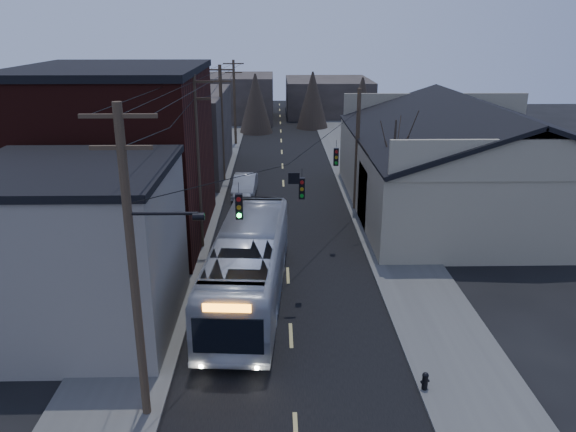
# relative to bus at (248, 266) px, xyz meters

# --- Properties ---
(road_surface) EXTENTS (9.00, 110.00, 0.02)m
(road_surface) POSITION_rel_bus_xyz_m (1.91, 18.73, -1.79)
(road_surface) COLOR black
(road_surface) RESTS_ON ground
(sidewalk_left) EXTENTS (4.00, 110.00, 0.12)m
(sidewalk_left) POSITION_rel_bus_xyz_m (-4.59, 18.73, -1.74)
(sidewalk_left) COLOR #474744
(sidewalk_left) RESTS_ON ground
(sidewalk_right) EXTENTS (4.00, 110.00, 0.12)m
(sidewalk_right) POSITION_rel_bus_xyz_m (8.41, 18.73, -1.74)
(sidewalk_right) COLOR #474744
(sidewalk_right) RESTS_ON ground
(building_clapboard) EXTENTS (8.00, 8.00, 7.00)m
(building_clapboard) POSITION_rel_bus_xyz_m (-7.09, -2.27, 1.70)
(building_clapboard) COLOR slate
(building_clapboard) RESTS_ON ground
(building_brick) EXTENTS (10.00, 12.00, 10.00)m
(building_brick) POSITION_rel_bus_xyz_m (-8.09, 8.73, 3.20)
(building_brick) COLOR black
(building_brick) RESTS_ON ground
(building_left_far) EXTENTS (9.00, 14.00, 7.00)m
(building_left_far) POSITION_rel_bus_xyz_m (-7.59, 24.73, 1.70)
(building_left_far) COLOR #302A26
(building_left_far) RESTS_ON ground
(warehouse) EXTENTS (16.16, 20.60, 7.73)m
(warehouse) POSITION_rel_bus_xyz_m (14.91, 13.73, 0.90)
(warehouse) COLOR gray
(warehouse) RESTS_ON ground
(building_far_left) EXTENTS (10.00, 12.00, 6.00)m
(building_far_left) POSITION_rel_bus_xyz_m (-4.09, 53.73, 1.20)
(building_far_left) COLOR #302A26
(building_far_left) RESTS_ON ground
(building_far_right) EXTENTS (12.00, 14.00, 5.00)m
(building_far_right) POSITION_rel_bus_xyz_m (8.91, 58.73, 0.70)
(building_far_right) COLOR #302A26
(building_far_right) RESTS_ON ground
(bare_tree) EXTENTS (0.40, 0.40, 7.20)m
(bare_tree) POSITION_rel_bus_xyz_m (8.41, 8.73, 1.80)
(bare_tree) COLOR black
(bare_tree) RESTS_ON ground
(utility_lines) EXTENTS (11.24, 45.28, 10.50)m
(utility_lines) POSITION_rel_bus_xyz_m (-1.20, 12.87, 3.16)
(utility_lines) COLOR #382B1E
(utility_lines) RESTS_ON ground
(bus) EXTENTS (3.92, 13.09, 3.60)m
(bus) POSITION_rel_bus_xyz_m (0.00, 0.00, 0.00)
(bus) COLOR #B0B4BC
(bus) RESTS_ON ground
(parked_car) EXTENTS (1.87, 4.84, 1.57)m
(parked_car) POSITION_rel_bus_xyz_m (-1.09, 17.50, -1.01)
(parked_car) COLOR #979A9E
(parked_car) RESTS_ON ground
(fire_hydrant) EXTENTS (0.33, 0.23, 0.68)m
(fire_hydrant) POSITION_rel_bus_xyz_m (6.61, -7.21, -1.32)
(fire_hydrant) COLOR black
(fire_hydrant) RESTS_ON sidewalk_right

